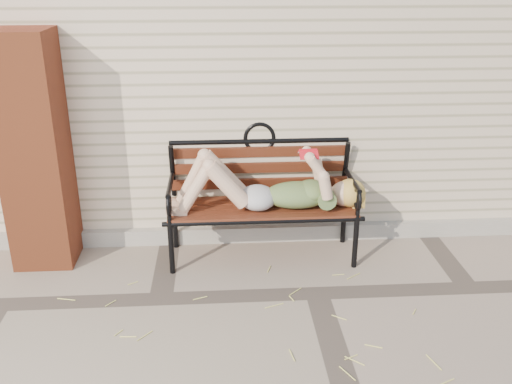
{
  "coord_description": "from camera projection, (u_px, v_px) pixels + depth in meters",
  "views": [
    {
      "loc": [
        -0.75,
        -3.9,
        2.48
      ],
      "look_at": [
        -0.46,
        0.5,
        0.69
      ],
      "focal_mm": 40.0,
      "sensor_mm": 36.0,
      "label": 1
    }
  ],
  "objects": [
    {
      "name": "brick_pillar",
      "position": [
        35.0,
        152.0,
        4.76
      ],
      "size": [
        0.5,
        0.5,
        2.0
      ],
      "primitive_type": "cube",
      "color": "brown",
      "rests_on": "ground"
    },
    {
      "name": "reading_woman",
      "position": [
        264.0,
        187.0,
        4.88
      ],
      "size": [
        1.69,
        0.38,
        0.53
      ],
      "color": "#0A3E4B",
      "rests_on": "ground"
    },
    {
      "name": "garden_bench",
      "position": [
        261.0,
        185.0,
        5.02
      ],
      "size": [
        1.79,
        0.71,
        1.16
      ],
      "color": "black",
      "rests_on": "ground"
    },
    {
      "name": "house_wall",
      "position": [
        281.0,
        50.0,
        6.8
      ],
      "size": [
        8.0,
        4.0,
        3.0
      ],
      "primitive_type": "cube",
      "color": "beige",
      "rests_on": "ground"
    },
    {
      "name": "ground",
      "position": [
        317.0,
        293.0,
        4.59
      ],
      "size": [
        80.0,
        80.0,
        0.0
      ],
      "primitive_type": "plane",
      "color": "gray",
      "rests_on": "ground"
    },
    {
      "name": "straw_scatter",
      "position": [
        235.0,
        320.0,
        4.24
      ],
      "size": [
        3.0,
        1.67,
        0.01
      ],
      "color": "#D9D26A",
      "rests_on": "ground"
    },
    {
      "name": "foundation_strip",
      "position": [
        301.0,
        232.0,
        5.46
      ],
      "size": [
        8.0,
        0.1,
        0.15
      ],
      "primitive_type": "cube",
      "color": "#A9A599",
      "rests_on": "ground"
    }
  ]
}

